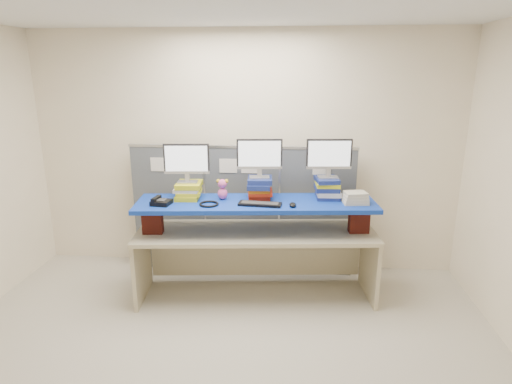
# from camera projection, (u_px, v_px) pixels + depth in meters

# --- Properties ---
(room) EXTENTS (5.00, 4.00, 2.80)m
(room) POSITION_uv_depth(u_px,v_px,m) (211.00, 204.00, 3.11)
(room) COLOR #F8E9CC
(room) RESTS_ON ground
(cubicle_partition) EXTENTS (2.60, 0.06, 1.53)m
(cubicle_partition) POSITION_uv_depth(u_px,v_px,m) (242.00, 210.00, 4.99)
(cubicle_partition) COLOR #484D54
(cubicle_partition) RESTS_ON ground
(desk) EXTENTS (2.51, 0.96, 0.75)m
(desk) POSITION_uv_depth(u_px,v_px,m) (256.00, 244.00, 4.45)
(desk) COLOR #BEB391
(desk) RESTS_ON ground
(brick_pier_left) EXTENTS (0.21, 0.13, 0.27)m
(brick_pier_left) POSITION_uv_depth(u_px,v_px,m) (153.00, 220.00, 4.31)
(brick_pier_left) COLOR maroon
(brick_pier_left) RESTS_ON desk
(brick_pier_right) EXTENTS (0.21, 0.13, 0.27)m
(brick_pier_right) POSITION_uv_depth(u_px,v_px,m) (359.00, 220.00, 4.33)
(brick_pier_right) COLOR maroon
(brick_pier_right) RESTS_ON desk
(blue_board) EXTENTS (2.46, 0.85, 0.04)m
(blue_board) POSITION_uv_depth(u_px,v_px,m) (256.00, 204.00, 4.33)
(blue_board) COLOR #0B3593
(blue_board) RESTS_ON brick_pier_left
(book_stack_left) EXTENTS (0.29, 0.32, 0.17)m
(book_stack_left) POSITION_uv_depth(u_px,v_px,m) (188.00, 190.00, 4.41)
(book_stack_left) COLOR gold
(book_stack_left) RESTS_ON blue_board
(book_stack_center) EXTENTS (0.28, 0.32, 0.22)m
(book_stack_center) POSITION_uv_depth(u_px,v_px,m) (259.00, 188.00, 4.41)
(book_stack_center) COLOR maroon
(book_stack_center) RESTS_ON blue_board
(book_stack_right) EXTENTS (0.28, 0.32, 0.22)m
(book_stack_right) POSITION_uv_depth(u_px,v_px,m) (327.00, 188.00, 4.42)
(book_stack_right) COLOR navy
(book_stack_right) RESTS_ON blue_board
(monitor_left) EXTENTS (0.46, 0.15, 0.40)m
(monitor_left) POSITION_uv_depth(u_px,v_px,m) (187.00, 161.00, 4.32)
(monitor_left) COLOR #A9A9AE
(monitor_left) RESTS_ON book_stack_left
(monitor_center) EXTENTS (0.46, 0.15, 0.40)m
(monitor_center) POSITION_uv_depth(u_px,v_px,m) (259.00, 156.00, 4.31)
(monitor_center) COLOR #A9A9AE
(monitor_center) RESTS_ON book_stack_center
(monitor_right) EXTENTS (0.46, 0.15, 0.40)m
(monitor_right) POSITION_uv_depth(u_px,v_px,m) (329.00, 156.00, 4.32)
(monitor_right) COLOR #A9A9AE
(monitor_right) RESTS_ON book_stack_right
(keyboard) EXTENTS (0.43, 0.18, 0.03)m
(keyboard) POSITION_uv_depth(u_px,v_px,m) (260.00, 204.00, 4.20)
(keyboard) COLOR black
(keyboard) RESTS_ON blue_board
(mouse) EXTENTS (0.11, 0.14, 0.04)m
(mouse) POSITION_uv_depth(u_px,v_px,m) (293.00, 205.00, 4.16)
(mouse) COLOR black
(mouse) RESTS_ON blue_board
(desk_phone) EXTENTS (0.20, 0.18, 0.08)m
(desk_phone) POSITION_uv_depth(u_px,v_px,m) (161.00, 202.00, 4.21)
(desk_phone) COLOR black
(desk_phone) RESTS_ON blue_board
(headset) EXTENTS (0.20, 0.20, 0.02)m
(headset) POSITION_uv_depth(u_px,v_px,m) (209.00, 204.00, 4.20)
(headset) COLOR black
(headset) RESTS_ON blue_board
(plush_toy) EXTENTS (0.13, 0.09, 0.21)m
(plush_toy) POSITION_uv_depth(u_px,v_px,m) (222.00, 189.00, 4.37)
(plush_toy) COLOR #E9589F
(plush_toy) RESTS_ON blue_board
(binder_stack) EXTENTS (0.27, 0.23, 0.12)m
(binder_stack) POSITION_uv_depth(u_px,v_px,m) (355.00, 198.00, 4.25)
(binder_stack) COLOR beige
(binder_stack) RESTS_ON blue_board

